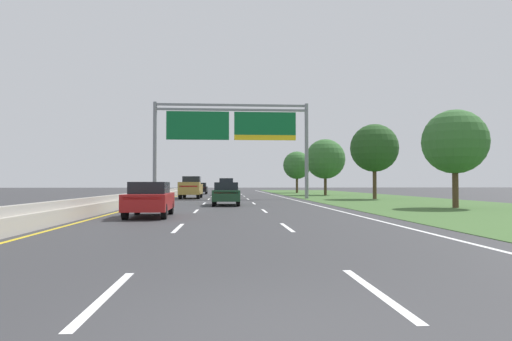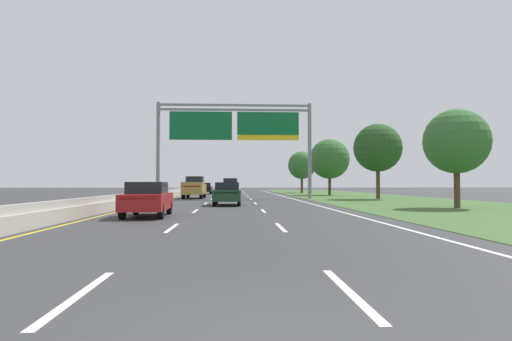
% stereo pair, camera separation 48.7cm
% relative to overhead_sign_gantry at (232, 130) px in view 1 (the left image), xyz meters
% --- Properties ---
extents(ground_plane, '(220.00, 220.00, 0.00)m').
position_rel_overhead_sign_gantry_xyz_m(ground_plane, '(-0.30, -3.14, -6.64)').
color(ground_plane, '#333335').
extents(lane_striping, '(11.96, 106.00, 0.01)m').
position_rel_overhead_sign_gantry_xyz_m(lane_striping, '(-0.30, -3.60, -6.64)').
color(lane_striping, white).
rests_on(lane_striping, ground).
extents(grass_verge_right, '(14.00, 110.00, 0.02)m').
position_rel_overhead_sign_gantry_xyz_m(grass_verge_right, '(13.65, -3.14, -6.63)').
color(grass_verge_right, '#3D602D').
rests_on(grass_verge_right, ground).
extents(median_barrier_concrete, '(0.60, 110.00, 0.85)m').
position_rel_overhead_sign_gantry_xyz_m(median_barrier_concrete, '(-6.90, -3.14, -6.29)').
color(median_barrier_concrete, '#A8A399').
rests_on(median_barrier_concrete, ground).
extents(overhead_sign_gantry, '(15.06, 0.42, 9.33)m').
position_rel_overhead_sign_gantry_xyz_m(overhead_sign_gantry, '(0.00, 0.00, 0.00)').
color(overhead_sign_gantry, gray).
rests_on(overhead_sign_gantry, ground).
extents(pickup_truck_gold, '(2.07, 5.43, 2.20)m').
position_rel_overhead_sign_gantry_xyz_m(pickup_truck_gold, '(-4.01, 1.65, -5.57)').
color(pickup_truck_gold, '#A38438').
rests_on(pickup_truck_gold, ground).
extents(car_red_left_lane_sedan, '(1.94, 4.45, 1.57)m').
position_rel_overhead_sign_gantry_xyz_m(car_red_left_lane_sedan, '(-3.97, -22.49, -5.83)').
color(car_red_left_lane_sedan, maroon).
rests_on(car_red_left_lane_sedan, ground).
extents(car_black_left_lane_sedan, '(1.84, 4.41, 1.57)m').
position_rel_overhead_sign_gantry_xyz_m(car_black_left_lane_sedan, '(-4.06, 19.11, -5.83)').
color(car_black_left_lane_sedan, black).
rests_on(car_black_left_lane_sedan, ground).
extents(car_darkgreen_centre_lane_sedan, '(1.85, 4.41, 1.57)m').
position_rel_overhead_sign_gantry_xyz_m(car_darkgreen_centre_lane_sedan, '(-0.52, -12.35, -5.83)').
color(car_darkgreen_centre_lane_sedan, '#193D23').
rests_on(car_darkgreen_centre_lane_sedan, ground).
extents(car_grey_centre_lane_suv, '(2.01, 4.74, 2.11)m').
position_rel_overhead_sign_gantry_xyz_m(car_grey_centre_lane_suv, '(-0.47, 12.13, -5.55)').
color(car_grey_centre_lane_suv, slate).
rests_on(car_grey_centre_lane_suv, ground).
extents(car_white_centre_lane_sedan, '(1.90, 4.43, 1.57)m').
position_rel_overhead_sign_gantry_xyz_m(car_white_centre_lane_sedan, '(-0.28, 5.09, -5.83)').
color(car_white_centre_lane_sedan, silver).
rests_on(car_white_centre_lane_sedan, ground).
extents(roadside_tree_near, '(3.91, 3.91, 6.01)m').
position_rel_overhead_sign_gantry_xyz_m(roadside_tree_near, '(13.39, -16.73, -2.61)').
color(roadside_tree_near, '#4C3823').
rests_on(roadside_tree_near, ground).
extents(roadside_tree_mid, '(4.52, 4.52, 7.10)m').
position_rel_overhead_sign_gantry_xyz_m(roadside_tree_mid, '(13.46, -1.91, -1.82)').
color(roadside_tree_mid, '#4C3823').
rests_on(roadside_tree_mid, ground).
extents(roadside_tree_far, '(4.99, 4.99, 7.04)m').
position_rel_overhead_sign_gantry_xyz_m(roadside_tree_far, '(11.90, 11.94, -2.10)').
color(roadside_tree_far, '#4C3823').
rests_on(roadside_tree_far, ground).
extents(roadside_tree_distant, '(4.29, 4.29, 6.45)m').
position_rel_overhead_sign_gantry_xyz_m(roadside_tree_distant, '(10.46, 25.26, -2.36)').
color(roadside_tree_distant, '#4C3823').
rests_on(roadside_tree_distant, ground).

